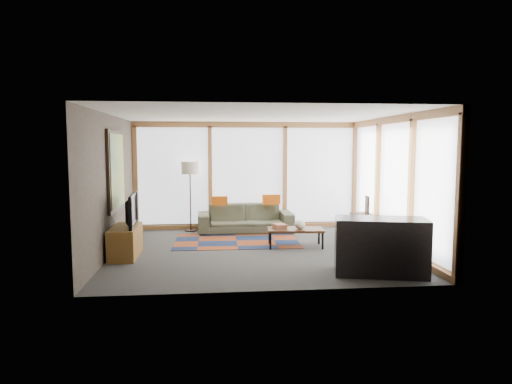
{
  "coord_description": "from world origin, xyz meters",
  "views": [
    {
      "loc": [
        -0.9,
        -8.66,
        2.02
      ],
      "look_at": [
        0.0,
        0.4,
        1.1
      ],
      "focal_mm": 32.0,
      "sensor_mm": 36.0,
      "label": 1
    }
  ],
  "objects": [
    {
      "name": "ground",
      "position": [
        0.0,
        0.0,
        0.0
      ],
      "size": [
        5.5,
        5.5,
        0.0
      ],
      "primitive_type": "plane",
      "color": "#333230",
      "rests_on": "ground"
    },
    {
      "name": "rug",
      "position": [
        -0.37,
        0.9,
        0.01
      ],
      "size": [
        2.63,
        1.72,
        0.01
      ],
      "primitive_type": "cube",
      "rotation": [
        0.0,
        0.0,
        -0.02
      ],
      "color": "maroon",
      "rests_on": "ground"
    },
    {
      "name": "bar_counter",
      "position": [
        1.75,
        -1.83,
        0.45
      ],
      "size": [
        1.52,
        0.96,
        0.89
      ],
      "primitive_type": "cube",
      "rotation": [
        0.0,
        0.0,
        -0.23
      ],
      "color": "black",
      "rests_on": "ground"
    },
    {
      "name": "pillow_left",
      "position": [
        -0.7,
        1.91,
        0.75
      ],
      "size": [
        0.38,
        0.12,
        0.21
      ],
      "primitive_type": "cube",
      "rotation": [
        0.0,
        0.0,
        -0.01
      ],
      "color": "#C3520E",
      "rests_on": "sofa"
    },
    {
      "name": "bowl_b",
      "position": [
        2.43,
        0.03,
        0.56
      ],
      "size": [
        0.15,
        0.15,
        0.07
      ],
      "primitive_type": "ellipsoid",
      "rotation": [
        0.0,
        0.0,
        0.04
      ],
      "color": "black",
      "rests_on": "bookshelf"
    },
    {
      "name": "tv_console",
      "position": [
        -2.47,
        -0.25,
        0.28
      ],
      "size": [
        0.46,
        1.11,
        0.56
      ],
      "primitive_type": "cube",
      "color": "brown",
      "rests_on": "ground"
    },
    {
      "name": "vase",
      "position": [
        0.86,
        0.2,
        0.46
      ],
      "size": [
        0.24,
        0.24,
        0.19
      ],
      "primitive_type": "ellipsoid",
      "rotation": [
        0.0,
        0.0,
        0.12
      ],
      "color": "beige",
      "rests_on": "coffee_table"
    },
    {
      "name": "book_stack",
      "position": [
        0.47,
        0.29,
        0.41
      ],
      "size": [
        0.28,
        0.32,
        0.09
      ],
      "primitive_type": "cube",
      "rotation": [
        0.0,
        0.0,
        0.23
      ],
      "color": "brown",
      "rests_on": "coffee_table"
    },
    {
      "name": "shelf_picture",
      "position": [
        2.52,
        1.01,
        0.73
      ],
      "size": [
        0.08,
        0.3,
        0.39
      ],
      "primitive_type": "cube",
      "rotation": [
        0.0,
        0.0,
        -0.15
      ],
      "color": "black",
      "rests_on": "bookshelf"
    },
    {
      "name": "television",
      "position": [
        -2.42,
        -0.23,
        0.85
      ],
      "size": [
        0.19,
        1.03,
        0.59
      ],
      "primitive_type": "imported",
      "rotation": [
        0.0,
        0.0,
        1.62
      ],
      "color": "black",
      "rests_on": "tv_console"
    },
    {
      "name": "floor_lamp",
      "position": [
        -1.39,
        2.18,
        0.83
      ],
      "size": [
        0.42,
        0.42,
        1.65
      ],
      "primitive_type": null,
      "color": "#312218",
      "rests_on": "ground"
    },
    {
      "name": "pillow_right",
      "position": [
        0.52,
        1.95,
        0.76
      ],
      "size": [
        0.42,
        0.14,
        0.23
      ],
      "primitive_type": "cube",
      "rotation": [
        0.0,
        0.0,
        0.05
      ],
      "color": "#C3520E",
      "rests_on": "sofa"
    },
    {
      "name": "sofa",
      "position": [
        -0.1,
        1.95,
        0.32
      ],
      "size": [
        2.23,
        0.9,
        0.65
      ],
      "primitive_type": "imported",
      "rotation": [
        0.0,
        0.0,
        0.01
      ],
      "color": "#393D2C",
      "rests_on": "ground"
    },
    {
      "name": "bowl_a",
      "position": [
        2.44,
        -0.29,
        0.58
      ],
      "size": [
        0.21,
        0.21,
        0.1
      ],
      "primitive_type": "ellipsoid",
      "rotation": [
        0.0,
        0.0,
        -0.02
      ],
      "color": "black",
      "rests_on": "bookshelf"
    },
    {
      "name": "room_envelope",
      "position": [
        0.49,
        0.56,
        1.54
      ],
      "size": [
        5.52,
        5.02,
        2.62
      ],
      "color": "#3B332A",
      "rests_on": "ground"
    },
    {
      "name": "bookshelf",
      "position": [
        2.43,
        0.27,
        0.26
      ],
      "size": [
        0.38,
        2.11,
        0.53
      ],
      "primitive_type": null,
      "color": "#351E0E",
      "rests_on": "ground"
    },
    {
      "name": "coffee_table",
      "position": [
        0.78,
        0.24,
        0.18
      ],
      "size": [
        1.15,
        0.64,
        0.37
      ],
      "primitive_type": null,
      "rotation": [
        0.0,
        0.0,
        -0.08
      ],
      "color": "#351E0E",
      "rests_on": "ground"
    }
  ]
}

